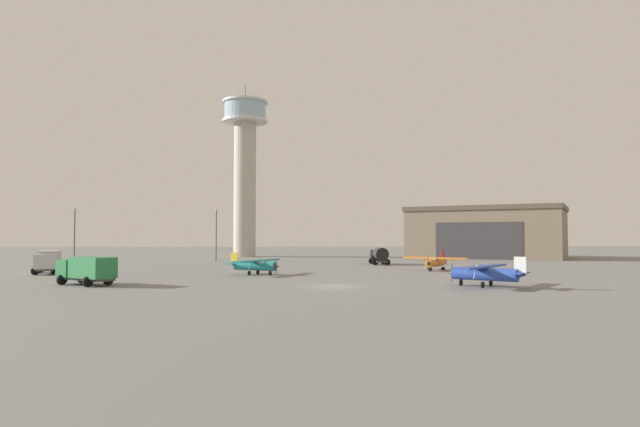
# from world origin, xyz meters

# --- Properties ---
(ground_plane) EXTENTS (400.00, 400.00, 0.00)m
(ground_plane) POSITION_xyz_m (0.00, 0.00, 0.00)
(ground_plane) COLOR slate
(control_tower) EXTENTS (10.66, 10.66, 40.88)m
(control_tower) POSITION_xyz_m (-14.76, 76.27, 22.75)
(control_tower) COLOR #B2AD9E
(control_tower) RESTS_ON ground_plane
(hangar) EXTENTS (38.77, 34.88, 11.24)m
(hangar) POSITION_xyz_m (39.98, 67.06, 5.64)
(hangar) COLOR #7A6B56
(hangar) RESTS_ON ground_plane
(airplane_orange) EXTENTS (8.16, 6.92, 2.67)m
(airplane_orange) POSITION_xyz_m (16.15, 22.91, 1.25)
(airplane_orange) COLOR orange
(airplane_orange) RESTS_ON ground_plane
(airplane_blue) EXTENTS (7.69, 8.33, 2.89)m
(airplane_blue) POSITION_xyz_m (14.16, -1.40, 1.35)
(airplane_blue) COLOR #2847A8
(airplane_blue) RESTS_ON ground_plane
(airplane_teal) EXTENTS (6.89, 8.60, 2.68)m
(airplane_teal) POSITION_xyz_m (-8.44, 15.81, 1.25)
(airplane_teal) COLOR teal
(airplane_teal) RESTS_ON ground_plane
(truck_box_green) EXTENTS (6.61, 5.72, 2.72)m
(truck_box_green) POSITION_xyz_m (-23.67, 2.57, 1.55)
(truck_box_green) COLOR #38383D
(truck_box_green) RESTS_ON ground_plane
(truck_fuel_tanker_black) EXTENTS (3.06, 6.75, 2.86)m
(truck_fuel_tanker_black) POSITION_xyz_m (10.96, 38.96, 1.60)
(truck_fuel_tanker_black) COLOR #38383D
(truck_fuel_tanker_black) RESTS_ON ground_plane
(truck_box_silver) EXTENTS (4.35, 6.98, 2.89)m
(truck_box_silver) POSITION_xyz_m (-34.76, 19.51, 1.63)
(truck_box_silver) COLOR #38383D
(truck_box_silver) RESTS_ON ground_plane
(light_post_west) EXTENTS (0.44, 0.44, 10.12)m
(light_post_west) POSITION_xyz_m (-18.22, 53.23, 5.92)
(light_post_west) COLOR #38383D
(light_post_west) RESTS_ON ground_plane
(light_post_east) EXTENTS (0.44, 0.44, 9.84)m
(light_post_east) POSITION_xyz_m (-41.17, 44.02, 5.77)
(light_post_east) COLOR #38383D
(light_post_east) RESTS_ON ground_plane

